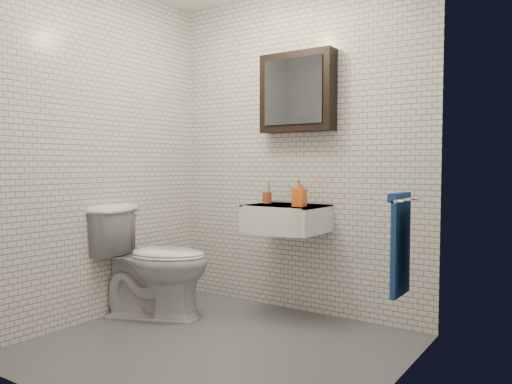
% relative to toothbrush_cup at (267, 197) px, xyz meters
% --- Properties ---
extents(ground, '(2.20, 2.00, 0.01)m').
position_rel_toothbrush_cup_xyz_m(ground, '(0.16, -0.84, -0.89)').
color(ground, '#45484C').
rests_on(ground, ground).
extents(room_shell, '(2.22, 2.02, 2.51)m').
position_rel_toothbrush_cup_xyz_m(room_shell, '(0.16, -0.84, 0.57)').
color(room_shell, silver).
rests_on(room_shell, ground).
extents(washbasin, '(0.55, 0.50, 0.20)m').
position_rel_toothbrush_cup_xyz_m(washbasin, '(0.21, -0.10, -0.14)').
color(washbasin, white).
rests_on(washbasin, room_shell).
extents(faucet, '(0.06, 0.20, 0.15)m').
position_rel_toothbrush_cup_xyz_m(faucet, '(0.21, 0.09, 0.02)').
color(faucet, silver).
rests_on(faucet, washbasin).
extents(mirror_cabinet, '(0.60, 0.15, 0.60)m').
position_rel_toothbrush_cup_xyz_m(mirror_cabinet, '(0.21, 0.09, 0.80)').
color(mirror_cabinet, black).
rests_on(mirror_cabinet, room_shell).
extents(towel_rail, '(0.09, 0.30, 0.58)m').
position_rel_toothbrush_cup_xyz_m(towel_rail, '(1.21, -0.49, -0.17)').
color(towel_rail, silver).
rests_on(towel_rail, room_shell).
extents(toothbrush_cup, '(0.07, 0.07, 0.19)m').
position_rel_toothbrush_cup_xyz_m(toothbrush_cup, '(0.00, 0.00, 0.00)').
color(toothbrush_cup, '#9F4827').
rests_on(toothbrush_cup, washbasin).
extents(soap_bottle, '(0.09, 0.09, 0.19)m').
position_rel_toothbrush_cup_xyz_m(soap_bottle, '(0.37, -0.15, 0.04)').
color(soap_bottle, orange).
rests_on(soap_bottle, washbasin).
extents(toilet, '(0.95, 0.75, 0.85)m').
position_rel_toothbrush_cup_xyz_m(toilet, '(-0.64, -0.60, -0.47)').
color(toilet, white).
rests_on(toilet, ground).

